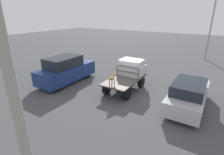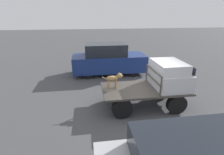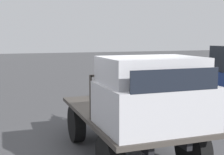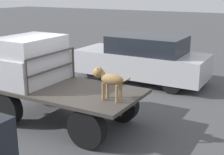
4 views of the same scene
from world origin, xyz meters
TOP-DOWN VIEW (x-y plane):
  - ground_plane at (0.00, 0.00)m, footprint 80.00×80.00m
  - flatbed_truck at (0.00, 0.00)m, footprint 3.71×1.86m
  - truck_cab at (1.08, 0.00)m, footprint 1.39×1.74m
  - truck_headboard at (0.34, 0.00)m, footprint 0.04×1.74m
  - dog at (-1.31, 0.19)m, footprint 0.91×0.24m
  - parked_pickup_far at (-1.01, 4.69)m, footprint 4.84×1.91m

SIDE VIEW (x-z plane):
  - ground_plane at x=0.00m, z-range 0.00..0.00m
  - flatbed_truck at x=0.00m, z-range 0.18..1.07m
  - parked_pickup_far at x=-1.01m, z-range -0.03..2.06m
  - dog at x=-1.31m, z-range 1.00..1.71m
  - truck_headboard at x=0.34m, z-range 1.03..1.83m
  - truck_cab at x=1.08m, z-range 0.87..2.01m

